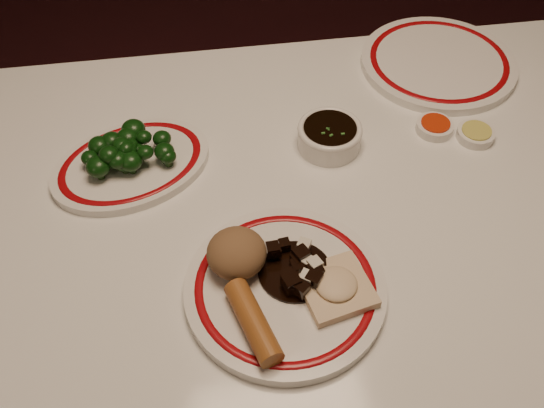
{
  "coord_description": "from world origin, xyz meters",
  "views": [
    {
      "loc": [
        -0.15,
        -0.58,
        1.46
      ],
      "look_at": [
        -0.07,
        -0.01,
        0.8
      ],
      "focal_mm": 40.0,
      "sensor_mm": 36.0,
      "label": 1
    }
  ],
  "objects": [
    {
      "name": "ground",
      "position": [
        0.0,
        0.0,
        0.0
      ],
      "size": [
        7.0,
        7.0,
        0.0
      ],
      "primitive_type": "plane",
      "color": "black",
      "rests_on": "ground"
    },
    {
      "name": "dining_table",
      "position": [
        0.0,
        0.0,
        0.66
      ],
      "size": [
        1.2,
        0.9,
        0.75
      ],
      "color": "white",
      "rests_on": "ground"
    },
    {
      "name": "main_plate",
      "position": [
        -0.07,
        -0.13,
        0.76
      ],
      "size": [
        0.32,
        0.32,
        0.02
      ],
      "color": "white",
      "rests_on": "dining_table"
    },
    {
      "name": "rice_mound",
      "position": [
        -0.13,
        -0.09,
        0.8
      ],
      "size": [
        0.08,
        0.08,
        0.06
      ],
      "primitive_type": "ellipsoid",
      "color": "brown",
      "rests_on": "main_plate"
    },
    {
      "name": "spring_roll",
      "position": [
        -0.12,
        -0.19,
        0.78
      ],
      "size": [
        0.06,
        0.12,
        0.03
      ],
      "primitive_type": "cylinder",
      "rotation": [
        1.57,
        0.0,
        0.28
      ],
      "color": "#9D5C26",
      "rests_on": "main_plate"
    },
    {
      "name": "fried_wonton",
      "position": [
        -0.0,
        -0.15,
        0.78
      ],
      "size": [
        0.11,
        0.11,
        0.03
      ],
      "color": "beige",
      "rests_on": "main_plate"
    },
    {
      "name": "stirfry_heap",
      "position": [
        -0.05,
        -0.12,
        0.78
      ],
      "size": [
        0.1,
        0.1,
        0.03
      ],
      "color": "black",
      "rests_on": "main_plate"
    },
    {
      "name": "broccoli_plate",
      "position": [
        -0.28,
        0.14,
        0.76
      ],
      "size": [
        0.32,
        0.3,
        0.02
      ],
      "color": "white",
      "rests_on": "dining_table"
    },
    {
      "name": "broccoli_pile",
      "position": [
        -0.28,
        0.14,
        0.79
      ],
      "size": [
        0.15,
        0.11,
        0.05
      ],
      "color": "#23471C",
      "rests_on": "broccoli_plate"
    },
    {
      "name": "soy_bowl",
      "position": [
        0.05,
        0.14,
        0.77
      ],
      "size": [
        0.11,
        0.11,
        0.04
      ],
      "color": "white",
      "rests_on": "dining_table"
    },
    {
      "name": "sweet_sour_dish",
      "position": [
        0.24,
        0.15,
        0.76
      ],
      "size": [
        0.06,
        0.06,
        0.02
      ],
      "color": "white",
      "rests_on": "dining_table"
    },
    {
      "name": "mustard_dish",
      "position": [
        0.3,
        0.13,
        0.76
      ],
      "size": [
        0.06,
        0.06,
        0.02
      ],
      "color": "white",
      "rests_on": "dining_table"
    },
    {
      "name": "far_plate",
      "position": [
        0.31,
        0.33,
        0.76
      ],
      "size": [
        0.38,
        0.38,
        0.02
      ],
      "color": "white",
      "rests_on": "dining_table"
    }
  ]
}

